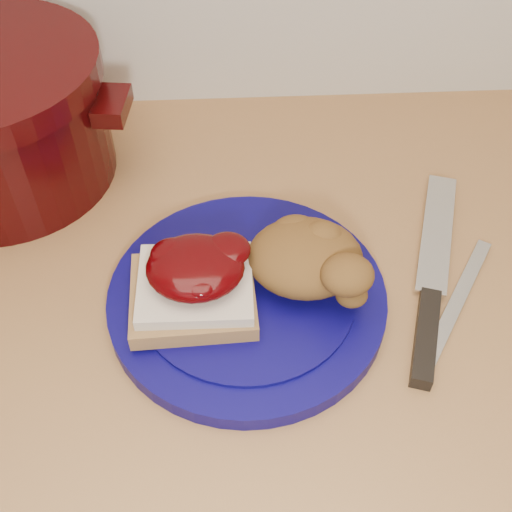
{
  "coord_description": "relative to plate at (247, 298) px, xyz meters",
  "views": [
    {
      "loc": [
        0.04,
        1.05,
        1.42
      ],
      "look_at": [
        0.07,
        1.46,
        0.95
      ],
      "focal_mm": 45.0,
      "sensor_mm": 36.0,
      "label": 1
    }
  ],
  "objects": [
    {
      "name": "chef_knife",
      "position": [
        0.18,
        -0.02,
        -0.0
      ],
      "size": [
        0.11,
        0.28,
        0.02
      ],
      "rotation": [
        0.0,
        0.0,
        1.26
      ],
      "color": "black",
      "rests_on": "wood_countertop"
    },
    {
      "name": "stuffing_mound",
      "position": [
        0.06,
        0.01,
        0.04
      ],
      "size": [
        0.12,
        0.1,
        0.06
      ],
      "primitive_type": "ellipsoid",
      "rotation": [
        0.0,
        0.0,
        -0.06
      ],
      "color": "brown",
      "rests_on": "plate"
    },
    {
      "name": "base_cabinet",
      "position": [
        -0.06,
        0.06,
        -0.48
      ],
      "size": [
        4.0,
        0.6,
        0.86
      ],
      "primitive_type": "cube",
      "color": "beige",
      "rests_on": "floor"
    },
    {
      "name": "butter_knife",
      "position": [
        0.21,
        -0.01,
        -0.01
      ],
      "size": [
        0.11,
        0.16,
        0.0
      ],
      "primitive_type": "cube",
      "rotation": [
        0.0,
        0.0,
        0.99
      ],
      "color": "silver",
      "rests_on": "wood_countertop"
    },
    {
      "name": "sandwich",
      "position": [
        -0.05,
        -0.01,
        0.04
      ],
      "size": [
        0.12,
        0.11,
        0.06
      ],
      "rotation": [
        0.0,
        0.0,
        -0.06
      ],
      "color": "olive",
      "rests_on": "plate"
    },
    {
      "name": "plate",
      "position": [
        0.0,
        0.0,
        0.0
      ],
      "size": [
        0.29,
        0.29,
        0.02
      ],
      "primitive_type": "cylinder",
      "rotation": [
        0.0,
        0.0,
        -0.06
      ],
      "color": "#09054F",
      "rests_on": "wood_countertop"
    }
  ]
}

